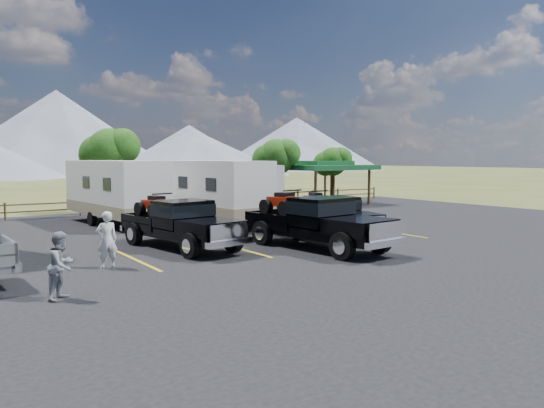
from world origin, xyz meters
TOP-DOWN VIEW (x-y plane):
  - ground at (0.00, 0.00)m, footprint 320.00×320.00m
  - asphalt_lot at (0.00, 3.00)m, footprint 44.00×34.00m
  - stall_lines at (0.00, 4.00)m, footprint 12.12×5.50m
  - tree_ne_a at (8.97, 17.01)m, footprint 3.11×2.92m
  - tree_ne_b at (14.98, 18.01)m, footprint 2.77×2.59m
  - tree_north at (-2.03, 19.02)m, footprint 3.46×3.24m
  - rail_fence at (2.00, 18.50)m, footprint 36.12×0.12m
  - pavilion at (13.00, 17.00)m, footprint 6.20×6.20m
  - rig_left at (-3.80, 4.85)m, footprint 2.85×6.30m
  - rig_center at (0.42, 1.90)m, footprint 2.87×6.68m
  - rig_right at (3.05, 4.05)m, footprint 2.93×6.04m
  - trailer_left at (-3.56, 13.22)m, footprint 3.16×9.45m
  - trailer_center at (0.41, 10.30)m, footprint 3.02×9.43m
  - trailer_right at (2.95, 11.79)m, footprint 3.51×8.77m
  - person_a at (-7.18, 2.71)m, footprint 0.66×0.44m
  - person_b at (-9.17, -0.30)m, footprint 1.01×1.01m

SIDE VIEW (x-z plane):
  - ground at x=0.00m, z-range 0.00..0.00m
  - asphalt_lot at x=0.00m, z-range 0.00..0.04m
  - stall_lines at x=0.00m, z-range 0.04..0.05m
  - rail_fence at x=2.00m, z-range 0.11..1.11m
  - person_b at x=-9.17m, z-range 0.04..1.69m
  - person_a at x=-7.18m, z-range 0.04..1.81m
  - rig_right at x=3.05m, z-range 0.00..1.94m
  - rig_left at x=-3.80m, z-range 0.00..2.03m
  - rig_center at x=0.42m, z-range 0.00..2.17m
  - trailer_right at x=2.95m, z-range 0.11..3.15m
  - trailer_center at x=0.41m, z-range 0.12..3.38m
  - trailer_left at x=-3.56m, z-range 0.12..3.39m
  - pavilion at x=13.00m, z-range 1.18..4.40m
  - tree_ne_b at x=14.98m, z-range 0.99..5.26m
  - tree_ne_a at x=8.97m, z-range 1.10..5.86m
  - tree_north at x=-2.03m, z-range 1.21..6.46m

